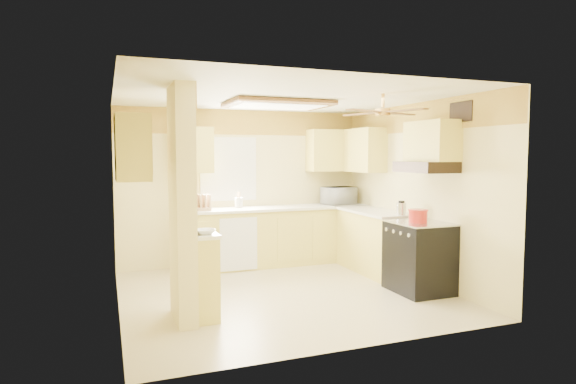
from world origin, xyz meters
name	(u,v)px	position (x,y,z in m)	size (l,w,h in m)	color
floor	(284,293)	(0.00, 0.00, 0.00)	(4.00, 4.00, 0.00)	#CDBB8E
ceiling	(283,97)	(0.00, 0.00, 2.50)	(4.00, 4.00, 0.00)	white
wall_back	(243,187)	(0.00, 1.90, 1.25)	(4.00, 4.00, 0.00)	#E9D98E
wall_front	(357,214)	(0.00, -1.90, 1.25)	(4.00, 4.00, 0.00)	#E9D98E
wall_left	(116,202)	(-2.00, 0.00, 1.25)	(3.80, 3.80, 0.00)	#E9D98E
wall_right	(416,192)	(2.00, 0.00, 1.25)	(3.80, 3.80, 0.00)	#E9D98E
wallpaper_border	(243,122)	(0.00, 1.88, 2.30)	(4.00, 0.02, 0.40)	#FFDE4B
partition_column	(182,205)	(-1.35, -0.55, 1.25)	(0.20, 0.70, 2.50)	#E9D98E
partition_ledge	(204,277)	(-1.13, -0.55, 0.45)	(0.25, 0.55, 0.90)	#DBCD64
ledge_top	(203,234)	(-1.13, -0.55, 0.92)	(0.28, 0.58, 0.04)	white
lower_cabinets_back	(278,237)	(0.50, 1.60, 0.45)	(3.00, 0.60, 0.90)	#DBCD64
lower_cabinets_right	(375,242)	(1.70, 0.60, 0.45)	(0.60, 1.40, 0.90)	#DBCD64
countertop_back	(279,208)	(0.50, 1.59, 0.92)	(3.04, 0.64, 0.04)	white
countertop_right	(375,212)	(1.69, 0.60, 0.92)	(0.64, 1.44, 0.04)	white
dishwasher_panel	(239,244)	(-0.25, 1.29, 0.43)	(0.58, 0.02, 0.80)	white
window	(228,169)	(-0.25, 1.89, 1.55)	(0.92, 0.02, 1.02)	white
upper_cab_back_left	(192,150)	(-0.85, 1.72, 1.85)	(0.60, 0.35, 0.70)	#DBCD64
upper_cab_back_right	(334,151)	(1.55, 1.72, 1.85)	(0.90, 0.35, 0.70)	#DBCD64
upper_cab_right	(362,150)	(1.82, 1.25, 1.85)	(0.35, 1.00, 0.70)	#DBCD64
upper_cab_left_wall	(132,148)	(-1.82, -0.25, 1.85)	(0.35, 0.75, 0.70)	#DBCD64
upper_cab_over_stove	(432,141)	(1.82, -0.55, 1.95)	(0.35, 0.76, 0.52)	#DBCD64
stove	(419,257)	(1.67, -0.55, 0.46)	(0.68, 0.77, 0.92)	black
range_hood	(426,167)	(1.74, -0.55, 1.62)	(0.50, 0.76, 0.14)	black
poster_menu	(192,148)	(-1.24, -0.55, 1.85)	(0.02, 0.42, 0.57)	black
poster_nashville	(193,209)	(-1.24, -0.55, 1.20)	(0.02, 0.42, 0.57)	black
ceiling_light_panel	(278,105)	(0.10, 0.50, 2.46)	(1.35, 0.95, 0.06)	brown
ceiling_fan	(383,112)	(1.00, -0.70, 2.29)	(1.15, 1.15, 0.26)	gold
vent_grate	(461,112)	(1.98, -0.90, 2.30)	(0.02, 0.40, 0.25)	black
microwave	(339,196)	(1.59, 1.61, 1.09)	(0.53, 0.36, 0.29)	white
bowl	(205,232)	(-1.13, -0.68, 0.97)	(0.22, 0.22, 0.05)	white
dutch_oven	(418,216)	(1.62, -0.58, 1.00)	(0.25, 0.25, 0.17)	red
kettle	(401,208)	(1.73, -0.04, 1.03)	(0.13, 0.13, 0.20)	silver
dish_rack	(197,205)	(-0.82, 1.58, 1.03)	(0.43, 0.34, 0.24)	#D7AE7C
utensil_crock	(239,202)	(-0.13, 1.70, 1.02)	(0.12, 0.12, 0.25)	white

